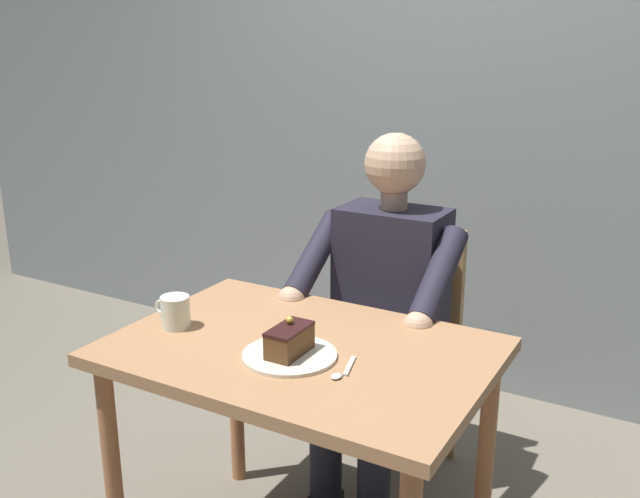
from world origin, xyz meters
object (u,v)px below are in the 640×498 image
Objects in this scene: chair at (400,339)px; cake_slice at (289,340)px; seated_person at (381,313)px; coffee_cup at (175,311)px; dessert_spoon at (343,371)px; dining_table at (301,378)px.

cake_slice is (-0.01, 0.77, 0.30)m from chair.
seated_person reaches higher than coffee_cup.
dessert_spoon is (-0.56, 0.02, -0.05)m from coffee_cup.
cake_slice reaches higher than coffee_cup.
dining_table is 7.31× the size of cake_slice.
dessert_spoon is (-0.18, 0.61, 0.09)m from seated_person.
cake_slice is 1.17× the size of coffee_cup.
seated_person reaches higher than chair.
cake_slice is 0.98× the size of dessert_spoon.
chair reaches higher than dessert_spoon.
seated_person is 0.65m from dessert_spoon.
cake_slice reaches higher than dining_table.
coffee_cup is at bearing -0.78° from cake_slice.
dining_table is 0.22m from dessert_spoon.
dining_table is at bearing 90.00° from chair.
cake_slice is at bearing -4.23° from dessert_spoon.
seated_person is 8.82× the size of dessert_spoon.
chair reaches higher than cake_slice.
dessert_spoon is at bearing 102.59° from chair.
chair is 0.72× the size of seated_person.
dining_table is 1.14× the size of chair.
dessert_spoon is at bearing 178.21° from coffee_cup.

